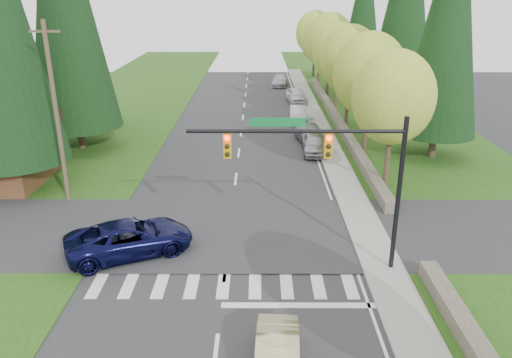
{
  "coord_description": "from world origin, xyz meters",
  "views": [
    {
      "loc": [
        1.39,
        -14.42,
        11.4
      ],
      "look_at": [
        1.33,
        8.16,
        2.8
      ],
      "focal_mm": 35.0,
      "sensor_mm": 36.0,
      "label": 1
    }
  ],
  "objects_px": {
    "parked_car_e": "(280,81)",
    "parked_car_d": "(297,95)",
    "parked_car_c": "(298,114)",
    "parked_car_b": "(311,134)",
    "parked_car_a": "(314,144)",
    "suv_navy": "(130,238)"
  },
  "relations": [
    {
      "from": "parked_car_e",
      "to": "parked_car_d",
      "type": "bearing_deg",
      "value": -75.22
    },
    {
      "from": "parked_car_a",
      "to": "parked_car_c",
      "type": "relative_size",
      "value": 0.99
    },
    {
      "from": "parked_car_c",
      "to": "parked_car_e",
      "type": "height_order",
      "value": "parked_car_c"
    },
    {
      "from": "parked_car_b",
      "to": "parked_car_e",
      "type": "xyz_separation_m",
      "value": [
        -1.4,
        25.0,
        -0.05
      ]
    },
    {
      "from": "parked_car_d",
      "to": "parked_car_a",
      "type": "bearing_deg",
      "value": -96.46
    },
    {
      "from": "parked_car_b",
      "to": "parked_car_d",
      "type": "bearing_deg",
      "value": 82.1
    },
    {
      "from": "parked_car_c",
      "to": "parked_car_a",
      "type": "bearing_deg",
      "value": -83.46
    },
    {
      "from": "parked_car_c",
      "to": "parked_car_d",
      "type": "height_order",
      "value": "parked_car_d"
    },
    {
      "from": "parked_car_c",
      "to": "parked_car_e",
      "type": "xyz_separation_m",
      "value": [
        -0.92,
        18.2,
        -0.04
      ]
    },
    {
      "from": "parked_car_c",
      "to": "parked_car_e",
      "type": "relative_size",
      "value": 0.94
    },
    {
      "from": "parked_car_b",
      "to": "parked_car_d",
      "type": "xyz_separation_m",
      "value": [
        0.0,
        15.06,
        0.08
      ]
    },
    {
      "from": "suv_navy",
      "to": "parked_car_b",
      "type": "distance_m",
      "value": 20.45
    },
    {
      "from": "parked_car_b",
      "to": "parked_car_d",
      "type": "height_order",
      "value": "parked_car_d"
    },
    {
      "from": "parked_car_d",
      "to": "parked_car_e",
      "type": "xyz_separation_m",
      "value": [
        -1.4,
        9.93,
        -0.13
      ]
    },
    {
      "from": "parked_car_b",
      "to": "parked_car_c",
      "type": "bearing_deg",
      "value": 86.14
    },
    {
      "from": "parked_car_a",
      "to": "parked_car_e",
      "type": "bearing_deg",
      "value": 95.15
    },
    {
      "from": "suv_navy",
      "to": "parked_car_a",
      "type": "distance_m",
      "value": 18.18
    },
    {
      "from": "parked_car_a",
      "to": "parked_car_e",
      "type": "distance_m",
      "value": 27.7
    },
    {
      "from": "suv_navy",
      "to": "parked_car_e",
      "type": "distance_m",
      "value": 43.68
    },
    {
      "from": "suv_navy",
      "to": "parked_car_a",
      "type": "bearing_deg",
      "value": -57.75
    },
    {
      "from": "parked_car_b",
      "to": "parked_car_e",
      "type": "distance_m",
      "value": 25.04
    },
    {
      "from": "parked_car_b",
      "to": "parked_car_c",
      "type": "relative_size",
      "value": 1.16
    }
  ]
}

